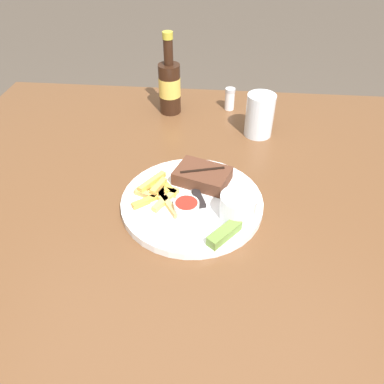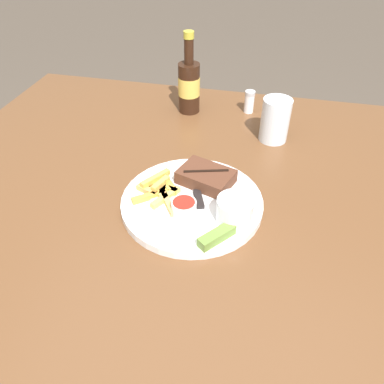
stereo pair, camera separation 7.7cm
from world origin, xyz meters
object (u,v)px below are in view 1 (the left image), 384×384
object	(u,v)px
knife_utensil	(194,187)
drinking_glass	(260,115)
pickle_spear	(224,233)
beer_bottle	(170,85)
dinner_plate	(192,203)
steak_portion	(202,176)
salt_shaker	(230,99)
fork_utensil	(155,201)
dipping_sauce_cup	(186,207)
coleslaw_cup	(238,205)

from	to	relation	value
knife_utensil	drinking_glass	world-z (taller)	drinking_glass
pickle_spear	beer_bottle	size ratio (longest dim) A/B	0.32
dinner_plate	drinking_glass	world-z (taller)	drinking_glass
steak_portion	salt_shaker	world-z (taller)	salt_shaker
fork_utensil	knife_utensil	size ratio (longest dim) A/B	0.84
steak_portion	drinking_glass	xyz separation A→B (m)	(0.13, 0.24, 0.02)
dipping_sauce_cup	knife_utensil	world-z (taller)	dipping_sauce_cup
drinking_glass	salt_shaker	xyz separation A→B (m)	(-0.08, 0.14, -0.02)
coleslaw_cup	pickle_spear	world-z (taller)	coleslaw_cup
salt_shaker	drinking_glass	bearing A→B (deg)	-60.28
beer_bottle	steak_portion	bearing A→B (deg)	-71.11
dinner_plate	salt_shaker	size ratio (longest dim) A/B	4.56
fork_utensil	drinking_glass	xyz separation A→B (m)	(0.23, 0.32, 0.04)
steak_portion	pickle_spear	distance (m)	0.17
steak_portion	fork_utensil	world-z (taller)	steak_portion
dinner_plate	coleslaw_cup	xyz separation A→B (m)	(0.09, -0.04, 0.04)
dinner_plate	coleslaw_cup	world-z (taller)	coleslaw_cup
steak_portion	salt_shaker	size ratio (longest dim) A/B	2.06
pickle_spear	knife_utensil	world-z (taller)	pickle_spear
pickle_spear	salt_shaker	size ratio (longest dim) A/B	1.14
fork_utensil	coleslaw_cup	bearing A→B (deg)	-19.83
fork_utensil	beer_bottle	distance (m)	0.43
dinner_plate	fork_utensil	world-z (taller)	fork_utensil
dinner_plate	steak_portion	xyz separation A→B (m)	(0.02, 0.06, 0.02)
beer_bottle	drinking_glass	bearing A→B (deg)	-22.87
steak_portion	beer_bottle	size ratio (longest dim) A/B	0.59
pickle_spear	dinner_plate	bearing A→B (deg)	124.51
dinner_plate	dipping_sauce_cup	distance (m)	0.05
steak_portion	salt_shaker	xyz separation A→B (m)	(0.05, 0.38, -0.00)
dipping_sauce_cup	pickle_spear	bearing A→B (deg)	-37.85
drinking_glass	beer_bottle	bearing A→B (deg)	157.13
knife_utensil	beer_bottle	distance (m)	0.39
dinner_plate	pickle_spear	bearing A→B (deg)	-55.49
pickle_spear	knife_utensil	xyz separation A→B (m)	(-0.07, 0.14, -0.01)
dinner_plate	fork_utensil	size ratio (longest dim) A/B	2.22
drinking_glass	coleslaw_cup	bearing A→B (deg)	-99.07
steak_portion	drinking_glass	size ratio (longest dim) A/B	1.18
steak_portion	dipping_sauce_cup	size ratio (longest dim) A/B	2.64
knife_utensil	salt_shaker	distance (m)	0.41
pickle_spear	drinking_glass	xyz separation A→B (m)	(0.08, 0.41, 0.03)
pickle_spear	beer_bottle	distance (m)	0.55
pickle_spear	fork_utensil	xyz separation A→B (m)	(-0.15, 0.09, -0.01)
knife_utensil	beer_bottle	world-z (taller)	beer_bottle
dinner_plate	knife_utensil	xyz separation A→B (m)	(0.00, 0.04, 0.01)
salt_shaker	dipping_sauce_cup	bearing A→B (deg)	-99.05
dipping_sauce_cup	salt_shaker	size ratio (longest dim) A/B	0.78
knife_utensil	salt_shaker	bearing A→B (deg)	-30.72
drinking_glass	knife_utensil	bearing A→B (deg)	-118.95
steak_portion	knife_utensil	bearing A→B (deg)	-122.94
knife_utensil	beer_bottle	bearing A→B (deg)	-5.55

